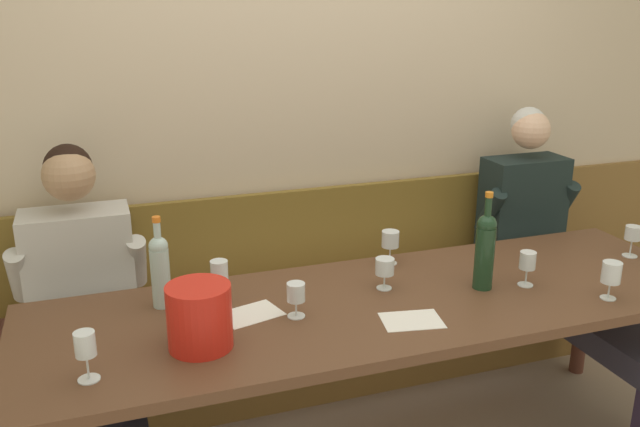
{
  "coord_description": "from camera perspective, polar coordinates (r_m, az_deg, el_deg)",
  "views": [
    {
      "loc": [
        -0.98,
        -1.98,
        1.83
      ],
      "look_at": [
        -0.14,
        0.44,
        1.0
      ],
      "focal_mm": 37.71,
      "sensor_mm": 36.0,
      "label": 1
    }
  ],
  "objects": [
    {
      "name": "wine_glass_left_end",
      "position": [
        3.21,
        25.01,
        -1.62
      ],
      "size": [
        0.07,
        0.07,
        0.14
      ],
      "color": "silver",
      "rests_on": "dining_table"
    },
    {
      "name": "dining_table",
      "position": [
        2.58,
        5.33,
        -8.71
      ],
      "size": [
        2.66,
        0.82,
        0.75
      ],
      "color": "brown",
      "rests_on": "ground"
    },
    {
      "name": "person_center_right_seat",
      "position": [
        3.42,
        19.95,
        -3.89
      ],
      "size": [
        0.52,
        1.28,
        1.31
      ],
      "color": "#30243D",
      "rests_on": "ground"
    },
    {
      "name": "room_wall_back",
      "position": [
        3.25,
        -1.47,
        10.33
      ],
      "size": [
        6.8,
        0.08,
        2.8
      ],
      "primitive_type": "cube",
      "color": "beige",
      "rests_on": "ground"
    },
    {
      "name": "wine_glass_right_end",
      "position": [
        2.11,
        -19.3,
        -10.59
      ],
      "size": [
        0.07,
        0.07,
        0.16
      ],
      "color": "silver",
      "rests_on": "dining_table"
    },
    {
      "name": "wine_glass_center_rear",
      "position": [
        2.74,
        17.2,
        -3.99
      ],
      "size": [
        0.06,
        0.06,
        0.14
      ],
      "color": "silver",
      "rests_on": "dining_table"
    },
    {
      "name": "wine_glass_center_front",
      "position": [
        2.38,
        -2.06,
        -6.8
      ],
      "size": [
        0.07,
        0.07,
        0.13
      ],
      "color": "silver",
      "rests_on": "dining_table"
    },
    {
      "name": "wine_glass_by_bottle",
      "position": [
        2.73,
        23.48,
        -4.76
      ],
      "size": [
        0.07,
        0.07,
        0.15
      ],
      "color": "silver",
      "rests_on": "dining_table"
    },
    {
      "name": "tasting_sheet_left_guest",
      "position": [
        2.41,
        7.78,
        -8.98
      ],
      "size": [
        0.23,
        0.18,
        0.0
      ],
      "primitive_type": "cube",
      "rotation": [
        0.0,
        0.0,
        -0.18
      ],
      "color": "white",
      "rests_on": "dining_table"
    },
    {
      "name": "ice_bucket",
      "position": [
        2.21,
        -10.19,
        -8.6
      ],
      "size": [
        0.21,
        0.21,
        0.21
      ],
      "primitive_type": "cylinder",
      "color": "red",
      "rests_on": "dining_table"
    },
    {
      "name": "wood_wainscot_panel",
      "position": [
        3.45,
        -1.06,
        -5.52
      ],
      "size": [
        6.8,
        0.03,
        0.91
      ],
      "primitive_type": "cube",
      "color": "brown",
      "rests_on": "ground"
    },
    {
      "name": "wine_glass_mid_right",
      "position": [
        2.5,
        -8.54,
        -5.06
      ],
      "size": [
        0.07,
        0.07,
        0.16
      ],
      "color": "silver",
      "rests_on": "dining_table"
    },
    {
      "name": "tasting_sheet_right_guest",
      "position": [
        2.44,
        -5.89,
        -8.48
      ],
      "size": [
        0.24,
        0.2,
        0.0
      ],
      "primitive_type": "cube",
      "rotation": [
        0.0,
        0.0,
        0.26
      ],
      "color": "white",
      "rests_on": "dining_table"
    },
    {
      "name": "wall_bench",
      "position": [
        3.35,
        0.09,
        -9.62
      ],
      "size": [
        2.96,
        0.42,
        0.94
      ],
      "color": "brown",
      "rests_on": "ground"
    },
    {
      "name": "wine_bottle_clear_water",
      "position": [
        2.5,
        -13.42,
        -4.56
      ],
      "size": [
        0.07,
        0.07,
        0.34
      ],
      "color": "#ABC5BF",
      "rests_on": "dining_table"
    },
    {
      "name": "person_center_left_seat",
      "position": [
        2.72,
        -19.39,
        -9.62
      ],
      "size": [
        0.54,
        1.29,
        1.27
      ],
      "color": "#2A2535",
      "rests_on": "ground"
    },
    {
      "name": "wine_glass_near_bucket",
      "position": [
        2.61,
        5.51,
        -4.56
      ],
      "size": [
        0.07,
        0.07,
        0.13
      ],
      "color": "silver",
      "rests_on": "dining_table"
    },
    {
      "name": "wine_glass_mid_left",
      "position": [
        2.85,
        5.99,
        -2.26
      ],
      "size": [
        0.07,
        0.07,
        0.15
      ],
      "color": "silver",
      "rests_on": "dining_table"
    },
    {
      "name": "wine_bottle_green_tall",
      "position": [
        2.65,
        13.83,
        -2.9
      ],
      "size": [
        0.08,
        0.08,
        0.39
      ],
      "color": "#1A3620",
      "rests_on": "dining_table"
    }
  ]
}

